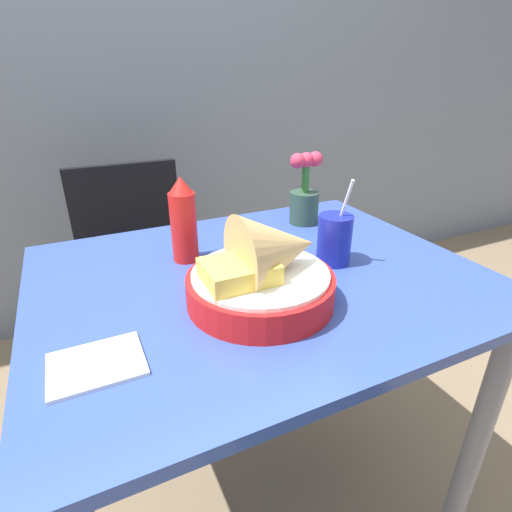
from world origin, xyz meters
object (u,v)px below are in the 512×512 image
Objects in this scene: chair_far_window at (137,261)px; food_basket at (266,271)px; flower_vase at (305,195)px; ketchup_bottle at (183,221)px; drink_cup at (334,241)px.

chair_far_window is 3.08× the size of food_basket.
chair_far_window is at bearing 130.43° from flower_vase.
food_basket is 0.26m from ketchup_bottle.
flower_vase reaches higher than ketchup_bottle.
ketchup_bottle reaches higher than chair_far_window.
flower_vase is at bearing 49.23° from food_basket.
drink_cup is at bearing -106.76° from flower_vase.
drink_cup reaches higher than ketchup_bottle.
flower_vase is (0.08, 0.26, 0.03)m from drink_cup.
chair_far_window is at bearing 98.73° from food_basket.
food_basket is at bearing -130.77° from flower_vase.
chair_far_window is at bearing 114.67° from drink_cup.
chair_far_window is 0.90m from food_basket.
drink_cup reaches higher than chair_far_window.
food_basket is 0.45m from flower_vase.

